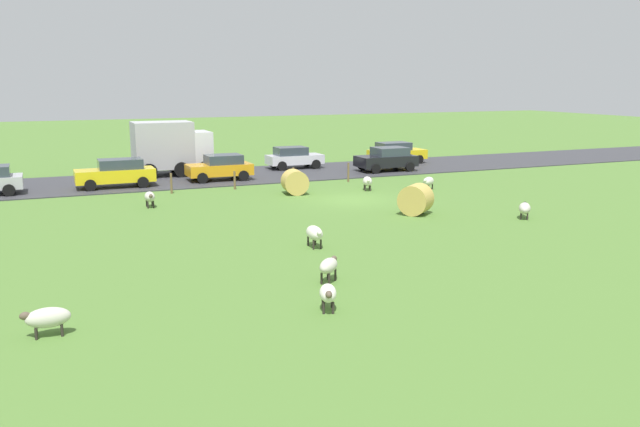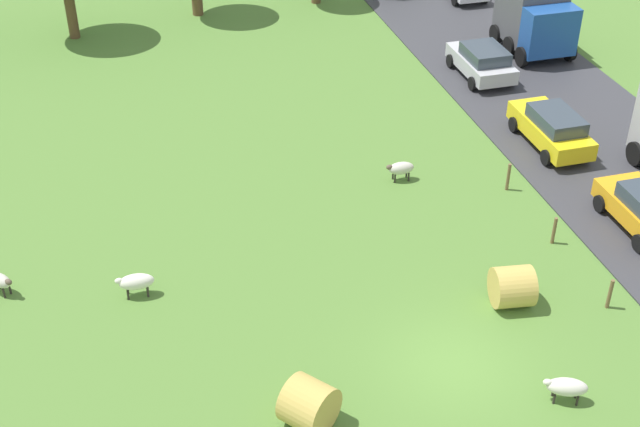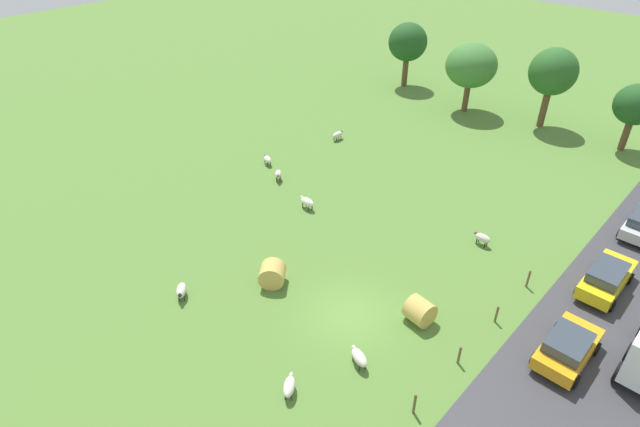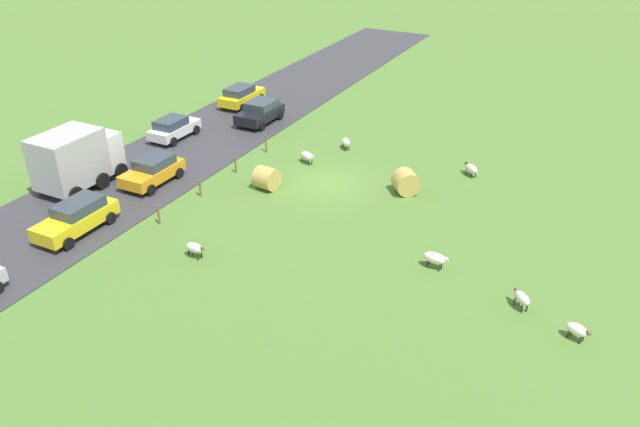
{
  "view_description": "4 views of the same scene",
  "coord_description": "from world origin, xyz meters",
  "px_view_note": "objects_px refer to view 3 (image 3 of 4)",
  "views": [
    {
      "loc": [
        -30.68,
        14.93,
        6.12
      ],
      "look_at": [
        -5.17,
        4.03,
        0.55
      ],
      "focal_mm": 37.33,
      "sensor_mm": 36.0,
      "label": 1
    },
    {
      "loc": [
        -8.71,
        -16.77,
        17.82
      ],
      "look_at": [
        -1.98,
        7.29,
        0.93
      ],
      "focal_mm": 48.92,
      "sensor_mm": 36.0,
      "label": 2
    },
    {
      "loc": [
        11.99,
        -14.97,
        19.03
      ],
      "look_at": [
        -6.41,
        4.7,
        1.04
      ],
      "focal_mm": 29.05,
      "sensor_mm": 36.0,
      "label": 3
    },
    {
      "loc": [
        -14.63,
        29.45,
        16.14
      ],
      "look_at": [
        -2.11,
        4.94,
        0.94
      ],
      "focal_mm": 34.5,
      "sensor_mm": 36.0,
      "label": 4
    }
  ],
  "objects_px": {
    "sheep_7": "(278,174)",
    "hay_bale_1": "(420,311)",
    "sheep_1": "(482,238)",
    "sheep_2": "(289,386)",
    "tree_0": "(553,72)",
    "sheep_4": "(181,290)",
    "tree_1": "(471,66)",
    "car_3": "(568,347)",
    "sheep_3": "(267,159)",
    "sheep_0": "(359,357)",
    "tree_2": "(408,42)",
    "sheep_6": "(307,202)",
    "sheep_5": "(338,135)",
    "car_5": "(607,277)",
    "hay_bale_0": "(272,274)",
    "tree_3": "(636,105)"
  },
  "relations": [
    {
      "from": "sheep_0",
      "to": "tree_1",
      "type": "relative_size",
      "value": 0.2
    },
    {
      "from": "sheep_4",
      "to": "sheep_7",
      "type": "relative_size",
      "value": 1.17
    },
    {
      "from": "hay_bale_0",
      "to": "tree_2",
      "type": "relative_size",
      "value": 0.22
    },
    {
      "from": "sheep_7",
      "to": "tree_1",
      "type": "relative_size",
      "value": 0.16
    },
    {
      "from": "sheep_2",
      "to": "hay_bale_0",
      "type": "height_order",
      "value": "hay_bale_0"
    },
    {
      "from": "sheep_3",
      "to": "tree_1",
      "type": "height_order",
      "value": "tree_1"
    },
    {
      "from": "sheep_7",
      "to": "hay_bale_1",
      "type": "height_order",
      "value": "hay_bale_1"
    },
    {
      "from": "sheep_5",
      "to": "car_3",
      "type": "xyz_separation_m",
      "value": [
        23.21,
        -10.42,
        0.4
      ]
    },
    {
      "from": "sheep_0",
      "to": "sheep_5",
      "type": "xyz_separation_m",
      "value": [
        -16.44,
        17.13,
        -0.04
      ]
    },
    {
      "from": "hay_bale_1",
      "to": "tree_3",
      "type": "xyz_separation_m",
      "value": [
        1.14,
        27.3,
        3.14
      ]
    },
    {
      "from": "sheep_7",
      "to": "tree_2",
      "type": "xyz_separation_m",
      "value": [
        -4.94,
        22.67,
        3.94
      ]
    },
    {
      "from": "sheep_4",
      "to": "hay_bale_1",
      "type": "xyz_separation_m",
      "value": [
        10.18,
        7.15,
        0.19
      ]
    },
    {
      "from": "sheep_3",
      "to": "sheep_5",
      "type": "relative_size",
      "value": 0.92
    },
    {
      "from": "hay_bale_1",
      "to": "tree_2",
      "type": "relative_size",
      "value": 0.21
    },
    {
      "from": "sheep_2",
      "to": "tree_2",
      "type": "bearing_deg",
      "value": 118.29
    },
    {
      "from": "sheep_0",
      "to": "tree_2",
      "type": "relative_size",
      "value": 0.2
    },
    {
      "from": "sheep_7",
      "to": "tree_2",
      "type": "height_order",
      "value": "tree_2"
    },
    {
      "from": "sheep_2",
      "to": "tree_2",
      "type": "xyz_separation_m",
      "value": [
        -18.84,
        35.0,
        3.98
      ]
    },
    {
      "from": "hay_bale_1",
      "to": "car_3",
      "type": "relative_size",
      "value": 0.34
    },
    {
      "from": "sheep_5",
      "to": "tree_1",
      "type": "relative_size",
      "value": 0.19
    },
    {
      "from": "sheep_3",
      "to": "sheep_4",
      "type": "xyz_separation_m",
      "value": [
        7.71,
        -13.07,
        -0.02
      ]
    },
    {
      "from": "tree_3",
      "to": "car_5",
      "type": "xyz_separation_m",
      "value": [
        4.83,
        -18.59,
        -2.9
      ]
    },
    {
      "from": "hay_bale_1",
      "to": "car_5",
      "type": "xyz_separation_m",
      "value": [
        5.97,
        8.71,
        0.23
      ]
    },
    {
      "from": "sheep_0",
      "to": "hay_bale_1",
      "type": "relative_size",
      "value": 0.96
    },
    {
      "from": "sheep_7",
      "to": "hay_bale_0",
      "type": "xyz_separation_m",
      "value": [
        8.08,
        -7.98,
        0.18
      ]
    },
    {
      "from": "sheep_1",
      "to": "sheep_2",
      "type": "bearing_deg",
      "value": -92.98
    },
    {
      "from": "sheep_3",
      "to": "tree_1",
      "type": "bearing_deg",
      "value": 74.37
    },
    {
      "from": "tree_1",
      "to": "car_3",
      "type": "distance_m",
      "value": 30.05
    },
    {
      "from": "sheep_7",
      "to": "hay_bale_0",
      "type": "relative_size",
      "value": 0.71
    },
    {
      "from": "tree_3",
      "to": "car_3",
      "type": "relative_size",
      "value": 1.38
    },
    {
      "from": "sheep_7",
      "to": "sheep_1",
      "type": "bearing_deg",
      "value": 11.8
    },
    {
      "from": "sheep_0",
      "to": "sheep_7",
      "type": "xyz_separation_m",
      "value": [
        -15.1,
        9.07,
        0.01
      ]
    },
    {
      "from": "sheep_4",
      "to": "tree_3",
      "type": "height_order",
      "value": "tree_3"
    },
    {
      "from": "sheep_3",
      "to": "sheep_4",
      "type": "distance_m",
      "value": 15.17
    },
    {
      "from": "sheep_6",
      "to": "car_3",
      "type": "xyz_separation_m",
      "value": [
        17.67,
        -1.09,
        0.32
      ]
    },
    {
      "from": "sheep_6",
      "to": "hay_bale_1",
      "type": "distance_m",
      "value": 11.88
    },
    {
      "from": "sheep_6",
      "to": "hay_bale_0",
      "type": "bearing_deg",
      "value": -59.84
    },
    {
      "from": "hay_bale_0",
      "to": "sheep_1",
      "type": "bearing_deg",
      "value": 59.1
    },
    {
      "from": "sheep_1",
      "to": "sheep_7",
      "type": "relative_size",
      "value": 1.12
    },
    {
      "from": "sheep_0",
      "to": "tree_2",
      "type": "distance_m",
      "value": 37.74
    },
    {
      "from": "sheep_6",
      "to": "tree_0",
      "type": "xyz_separation_m",
      "value": [
        5.7,
        23.7,
        4.31
      ]
    },
    {
      "from": "tree_0",
      "to": "sheep_4",
      "type": "bearing_deg",
      "value": -97.53
    },
    {
      "from": "sheep_1",
      "to": "hay_bale_0",
      "type": "relative_size",
      "value": 0.8
    },
    {
      "from": "hay_bale_0",
      "to": "car_5",
      "type": "height_order",
      "value": "car_5"
    },
    {
      "from": "tree_0",
      "to": "tree_1",
      "type": "bearing_deg",
      "value": -167.47
    },
    {
      "from": "tree_1",
      "to": "sheep_0",
      "type": "bearing_deg",
      "value": -68.37
    },
    {
      "from": "car_3",
      "to": "sheep_2",
      "type": "bearing_deg",
      "value": -128.61
    },
    {
      "from": "sheep_3",
      "to": "tree_1",
      "type": "relative_size",
      "value": 0.17
    },
    {
      "from": "sheep_2",
      "to": "tree_0",
      "type": "relative_size",
      "value": 0.17
    },
    {
      "from": "hay_bale_0",
      "to": "tree_1",
      "type": "xyz_separation_m",
      "value": [
        -4.89,
        28.92,
        3.59
      ]
    }
  ]
}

